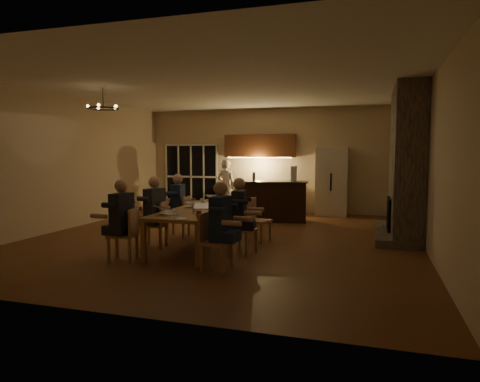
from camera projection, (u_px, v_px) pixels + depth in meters
name	position (u px, v px, depth m)	size (l,w,h in m)	color
floor	(224.00, 238.00, 9.18)	(9.00, 9.00, 0.00)	brown
back_wall	(271.00, 160.00, 13.35)	(8.00, 0.04, 3.20)	tan
left_wall	(65.00, 162.00, 10.22)	(0.04, 9.00, 3.20)	tan
right_wall	(430.00, 165.00, 7.87)	(0.04, 9.00, 3.20)	tan
ceiling	(224.00, 86.00, 8.90)	(8.00, 9.00, 0.04)	white
french_doors	(191.00, 177.00, 14.14)	(1.86, 0.08, 2.10)	black
fireplace	(406.00, 164.00, 9.10)	(0.58, 2.50, 3.20)	#73655A
kitchenette	(260.00, 174.00, 13.17)	(2.24, 0.68, 2.40)	maroon
refrigerator	(332.00, 181.00, 12.49)	(0.90, 0.68, 2.00)	beige
dining_table	(206.00, 226.00, 8.45)	(1.10, 3.23, 0.75)	#A36E41
bar_island	(275.00, 201.00, 11.42)	(1.75, 0.68, 1.08)	black
chair_left_near	(123.00, 234.00, 7.25)	(0.44, 0.44, 0.89)	tan
chair_left_mid	(154.00, 224.00, 8.26)	(0.44, 0.44, 0.89)	tan
chair_left_far	(178.00, 217.00, 9.27)	(0.44, 0.44, 0.89)	tan
chair_right_near	(217.00, 242.00, 6.64)	(0.44, 0.44, 0.89)	tan
chair_right_mid	(243.00, 229.00, 7.78)	(0.44, 0.44, 0.89)	tan
chair_right_far	(258.00, 220.00, 8.80)	(0.44, 0.44, 0.89)	tan
person_left_near	(122.00, 220.00, 7.19)	(0.60, 0.60, 1.38)	#24262F
person_right_near	(221.00, 226.00, 6.67)	(0.60, 0.60, 1.38)	#1C2D47
person_left_mid	(155.00, 212.00, 8.17)	(0.60, 0.60, 1.38)	#34383D
person_right_mid	(239.00, 216.00, 7.72)	(0.60, 0.60, 1.38)	#24262F
person_left_far	(178.00, 206.00, 9.25)	(0.60, 0.60, 1.38)	#1C2D47
standing_person	(226.00, 186.00, 13.03)	(0.60, 0.39, 1.64)	white
chandelier	(103.00, 109.00, 8.93)	(0.64, 0.64, 0.03)	black
laptop_a	(168.00, 208.00, 7.46)	(0.32, 0.28, 0.23)	silver
laptop_b	(202.00, 207.00, 7.54)	(0.32, 0.28, 0.23)	silver
laptop_c	(194.00, 202.00, 8.46)	(0.32, 0.28, 0.23)	silver
laptop_d	(213.00, 203.00, 8.24)	(0.32, 0.28, 0.23)	silver
laptop_e	(215.00, 196.00, 9.55)	(0.32, 0.28, 0.23)	silver
laptop_f	(237.00, 197.00, 9.31)	(0.32, 0.28, 0.23)	silver
mug_front	(197.00, 208.00, 8.01)	(0.08, 0.08, 0.10)	silver
mug_mid	(218.00, 202.00, 8.95)	(0.07, 0.07, 0.10)	silver
mug_back	(202.00, 201.00, 9.22)	(0.09, 0.09, 0.10)	silver
redcup_near	(199.00, 214.00, 7.06)	(0.09, 0.09, 0.12)	#B51C0C
redcup_mid	(193.00, 201.00, 9.01)	(0.09, 0.09, 0.12)	#B51C0C
redcup_far	(232.00, 198.00, 9.64)	(0.10, 0.10, 0.12)	#B51C0C
can_silver	(193.00, 209.00, 7.71)	(0.06, 0.06, 0.12)	#B2B2B7
can_cola	(223.00, 198.00, 9.72)	(0.06, 0.06, 0.12)	#3F0F0C
can_right	(231.00, 204.00, 8.51)	(0.06, 0.06, 0.12)	#B2B2B7
plate_near	(215.00, 211.00, 7.79)	(0.25, 0.25, 0.02)	silver
plate_left	(171.00, 212.00, 7.73)	(0.27, 0.27, 0.02)	silver
plate_far	(235.00, 204.00, 9.03)	(0.27, 0.27, 0.02)	silver
notepad	(182.00, 219.00, 6.92)	(0.15, 0.21, 0.01)	white
bar_bottle	(254.00, 177.00, 11.40)	(0.08, 0.08, 0.24)	#99999E
bar_blender	(294.00, 174.00, 11.23)	(0.13, 0.13, 0.40)	silver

